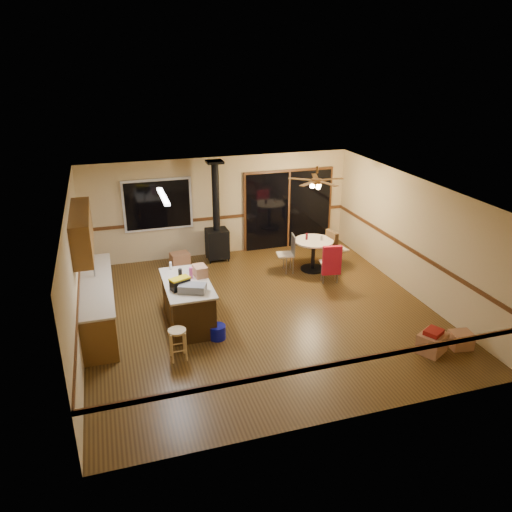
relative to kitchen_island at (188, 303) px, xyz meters
name	(u,v)px	position (x,y,z in m)	size (l,w,h in m)	color
floor	(260,312)	(1.50, 0.00, -0.45)	(7.00, 7.00, 0.00)	#4B3214
ceiling	(261,191)	(1.50, 0.00, 2.15)	(7.00, 7.00, 0.00)	silver
wall_back	(220,206)	(1.50, 3.50, 0.85)	(7.00, 7.00, 0.00)	tan
wall_front	(338,346)	(1.50, -3.50, 0.85)	(7.00, 7.00, 0.00)	tan
wall_left	(75,276)	(-2.00, 0.00, 0.85)	(7.00, 7.00, 0.00)	tan
wall_right	(413,237)	(5.00, 0.00, 0.85)	(7.00, 7.00, 0.00)	tan
chair_rail	(260,268)	(1.50, 0.00, 0.55)	(7.00, 7.00, 0.08)	#4D2A13
window	(158,205)	(-0.10, 3.45, 1.05)	(1.72, 0.10, 1.32)	black
sliding_door	(288,210)	(3.40, 3.45, 0.60)	(2.52, 0.10, 2.10)	black
lower_cabinets	(98,304)	(-1.70, 0.50, -0.02)	(0.60, 3.00, 0.86)	brown
countertop	(95,284)	(-1.70, 0.50, 0.43)	(0.64, 3.04, 0.04)	#C1B095
upper_cabinets	(82,231)	(-1.83, 0.70, 1.45)	(0.35, 2.00, 0.80)	brown
kitchen_island	(188,303)	(0.00, 0.00, 0.00)	(0.88, 1.68, 0.90)	#311F0C
wood_stove	(217,233)	(1.30, 3.05, 0.28)	(0.55, 0.50, 2.52)	black
ceiling_fan	(317,183)	(3.42, 1.72, 1.76)	(0.24, 0.24, 0.55)	brown
fluorescent_strip	(163,196)	(-0.30, 0.30, 2.11)	(0.10, 1.20, 0.04)	white
toolbox_grey	(192,288)	(0.03, -0.46, 0.52)	(0.50, 0.28, 0.15)	slate
toolbox_black	(180,284)	(-0.17, -0.26, 0.55)	(0.36, 0.19, 0.20)	black
toolbox_yellow_lid	(180,279)	(-0.17, -0.26, 0.66)	(0.38, 0.20, 0.03)	gold
box_on_island	(200,271)	(0.31, 0.21, 0.56)	(0.24, 0.33, 0.22)	#A16A47
bottle_dark	(180,275)	(-0.11, 0.05, 0.58)	(0.08, 0.08, 0.27)	black
bottle_pink	(191,273)	(0.11, 0.16, 0.56)	(0.07, 0.07, 0.23)	#D84C8C
bottle_white	(171,266)	(-0.21, 0.70, 0.53)	(0.06, 0.06, 0.17)	white
bar_stool	(178,344)	(-0.40, -1.19, -0.16)	(0.32, 0.32, 0.58)	tan
blue_bucket	(217,332)	(0.41, -0.74, -0.32)	(0.32, 0.32, 0.27)	#0B10A7
dining_table	(313,250)	(3.42, 1.72, 0.08)	(0.96, 0.96, 0.78)	black
glass_red	(307,236)	(3.27, 1.82, 0.41)	(0.06, 0.06, 0.16)	#590C14
glass_cream	(322,238)	(3.60, 1.67, 0.39)	(0.06, 0.06, 0.13)	beige
chair_left	(290,249)	(2.82, 1.80, 0.14)	(0.47, 0.46, 0.51)	tan
chair_near	(332,260)	(3.49, 0.84, 0.14)	(0.49, 0.52, 0.70)	tan
chair_right	(332,245)	(3.94, 1.74, 0.14)	(0.51, 0.48, 0.70)	tan
box_under_window	(180,260)	(0.29, 2.89, -0.27)	(0.45, 0.36, 0.36)	#A16A47
box_corner_a	(432,343)	(4.00, -2.33, -0.27)	(0.48, 0.41, 0.37)	#A16A47
box_corner_b	(461,340)	(4.60, -2.37, -0.30)	(0.38, 0.33, 0.31)	#A16A47
box_small_red	(434,332)	(4.00, -2.33, -0.04)	(0.32, 0.26, 0.08)	maroon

